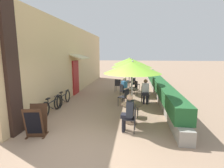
{
  "coord_description": "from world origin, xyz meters",
  "views": [
    {
      "loc": [
        1.3,
        -4.19,
        2.53
      ],
      "look_at": [
        0.15,
        4.47,
        1.0
      ],
      "focal_mm": 28.0,
      "sensor_mm": 36.0,
      "label": 1
    }
  ],
  "objects_px": {
    "cafe_chair_near_left": "(132,104)",
    "coffee_cup_mid": "(129,88)",
    "cafe_chair_far_right": "(134,87)",
    "cafe_chair_near_right": "(132,117)",
    "seated_patron_mid_right": "(125,87)",
    "coffee_cup_far": "(128,81)",
    "cafe_chair_mid_back": "(125,96)",
    "bicycle_second": "(64,98)",
    "patio_umbrella_near": "(132,68)",
    "seated_patron_near_right": "(128,111)",
    "patio_umbrella_far": "(129,61)",
    "cafe_chair_far_left": "(118,84)",
    "cafe_chair_mid_right": "(123,90)",
    "patio_table_near": "(132,109)",
    "bicycle_leaning": "(52,105)",
    "patio_table_far": "(129,85)",
    "seated_patron_mid_left": "(145,90)",
    "patio_umbrella_mid": "(132,63)",
    "cafe_chair_far_back": "(135,83)",
    "patio_table_mid": "(131,93)",
    "menu_board": "(36,121)",
    "cafe_chair_mid_left": "(145,93)"
  },
  "relations": [
    {
      "from": "cafe_chair_near_left",
      "to": "coffee_cup_mid",
      "type": "xyz_separation_m",
      "value": [
        -0.16,
        1.94,
        0.25
      ]
    },
    {
      "from": "cafe_chair_far_right",
      "to": "cafe_chair_near_right",
      "type": "bearing_deg",
      "value": 156.18
    },
    {
      "from": "seated_patron_mid_right",
      "to": "coffee_cup_far",
      "type": "height_order",
      "value": "seated_patron_mid_right"
    },
    {
      "from": "cafe_chair_mid_back",
      "to": "bicycle_second",
      "type": "height_order",
      "value": "cafe_chair_mid_back"
    },
    {
      "from": "patio_umbrella_near",
      "to": "cafe_chair_mid_back",
      "type": "height_order",
      "value": "patio_umbrella_near"
    },
    {
      "from": "seated_patron_near_right",
      "to": "coffee_cup_mid",
      "type": "distance_m",
      "value": 3.39
    },
    {
      "from": "cafe_chair_far_right",
      "to": "patio_umbrella_far",
      "type": "bearing_deg",
      "value": 6.01
    },
    {
      "from": "cafe_chair_far_left",
      "to": "coffee_cup_far",
      "type": "distance_m",
      "value": 0.69
    },
    {
      "from": "seated_patron_near_right",
      "to": "cafe_chair_mid_right",
      "type": "height_order",
      "value": "seated_patron_near_right"
    },
    {
      "from": "cafe_chair_mid_right",
      "to": "coffee_cup_far",
      "type": "bearing_deg",
      "value": 143.89
    },
    {
      "from": "patio_table_near",
      "to": "cafe_chair_mid_right",
      "type": "xyz_separation_m",
      "value": [
        -0.53,
        3.27,
        -0.0
      ]
    },
    {
      "from": "patio_umbrella_near",
      "to": "cafe_chair_mid_right",
      "type": "xyz_separation_m",
      "value": [
        -0.53,
        3.27,
        -1.53
      ]
    },
    {
      "from": "cafe_chair_far_left",
      "to": "patio_umbrella_near",
      "type": "bearing_deg",
      "value": -72.1
    },
    {
      "from": "cafe_chair_near_right",
      "to": "bicycle_leaning",
      "type": "xyz_separation_m",
      "value": [
        -3.42,
        1.36,
        -0.18
      ]
    },
    {
      "from": "patio_umbrella_near",
      "to": "patio_table_far",
      "type": "bearing_deg",
      "value": 93.07
    },
    {
      "from": "seated_patron_near_right",
      "to": "cafe_chair_far_right",
      "type": "distance_m",
      "value": 5.23
    },
    {
      "from": "cafe_chair_near_right",
      "to": "cafe_chair_mid_back",
      "type": "xyz_separation_m",
      "value": [
        -0.39,
        2.75,
        0.0
      ]
    },
    {
      "from": "patio_table_near",
      "to": "seated_patron_mid_left",
      "type": "relative_size",
      "value": 0.62
    },
    {
      "from": "patio_umbrella_mid",
      "to": "cafe_chair_far_back",
      "type": "xyz_separation_m",
      "value": [
        0.19,
        3.08,
        -1.53
      ]
    },
    {
      "from": "cafe_chair_far_right",
      "to": "cafe_chair_far_back",
      "type": "relative_size",
      "value": 1.0
    },
    {
      "from": "patio_umbrella_near",
      "to": "cafe_chair_near_left",
      "type": "height_order",
      "value": "patio_umbrella_near"
    },
    {
      "from": "patio_umbrella_mid",
      "to": "cafe_chair_far_left",
      "type": "relative_size",
      "value": 2.64
    },
    {
      "from": "patio_umbrella_mid",
      "to": "patio_umbrella_near",
      "type": "bearing_deg",
      "value": -88.13
    },
    {
      "from": "cafe_chair_near_right",
      "to": "patio_table_far",
      "type": "height_order",
      "value": "cafe_chair_near_right"
    },
    {
      "from": "patio_umbrella_near",
      "to": "coffee_cup_far",
      "type": "distance_m",
      "value": 5.35
    },
    {
      "from": "coffee_cup_far",
      "to": "patio_table_mid",
      "type": "bearing_deg",
      "value": -83.71
    },
    {
      "from": "seated_patron_mid_left",
      "to": "bicycle_second",
      "type": "height_order",
      "value": "seated_patron_mid_left"
    },
    {
      "from": "patio_table_mid",
      "to": "patio_table_far",
      "type": "height_order",
      "value": "same"
    },
    {
      "from": "cafe_chair_far_back",
      "to": "patio_table_mid",
      "type": "bearing_deg",
      "value": 33.38
    },
    {
      "from": "coffee_cup_far",
      "to": "bicycle_leaning",
      "type": "height_order",
      "value": "coffee_cup_far"
    },
    {
      "from": "patio_table_near",
      "to": "cafe_chair_far_left",
      "type": "bearing_deg",
      "value": 101.05
    },
    {
      "from": "seated_patron_mid_right",
      "to": "cafe_chair_mid_back",
      "type": "distance_m",
      "value": 1.33
    },
    {
      "from": "bicycle_leaning",
      "to": "menu_board",
      "type": "relative_size",
      "value": 1.8
    },
    {
      "from": "bicycle_second",
      "to": "menu_board",
      "type": "distance_m",
      "value": 3.31
    },
    {
      "from": "bicycle_leaning",
      "to": "cafe_chair_near_right",
      "type": "bearing_deg",
      "value": -21.02
    },
    {
      "from": "seated_patron_mid_left",
      "to": "patio_umbrella_mid",
      "type": "bearing_deg",
      "value": -2.79
    },
    {
      "from": "cafe_chair_mid_back",
      "to": "patio_table_far",
      "type": "distance_m",
      "value": 3.12
    },
    {
      "from": "seated_patron_mid_right",
      "to": "patio_umbrella_far",
      "type": "xyz_separation_m",
      "value": [
        0.16,
        1.81,
        1.36
      ]
    },
    {
      "from": "cafe_chair_near_left",
      "to": "bicycle_leaning",
      "type": "xyz_separation_m",
      "value": [
        -3.39,
        -0.1,
        -0.18
      ]
    },
    {
      "from": "patio_umbrella_near",
      "to": "cafe_chair_mid_left",
      "type": "height_order",
      "value": "patio_umbrella_near"
    },
    {
      "from": "patio_umbrella_mid",
      "to": "bicycle_second",
      "type": "bearing_deg",
      "value": -166.08
    },
    {
      "from": "cafe_chair_near_left",
      "to": "seated_patron_near_right",
      "type": "bearing_deg",
      "value": 1.62
    },
    {
      "from": "bicycle_leaning",
      "to": "menu_board",
      "type": "xyz_separation_m",
      "value": [
        0.51,
        -2.04,
        0.13
      ]
    },
    {
      "from": "coffee_cup_mid",
      "to": "bicycle_leaning",
      "type": "xyz_separation_m",
      "value": [
        -3.22,
        -2.03,
        -0.42
      ]
    },
    {
      "from": "cafe_chair_mid_back",
      "to": "patio_umbrella_far",
      "type": "bearing_deg",
      "value": 27.13
    },
    {
      "from": "cafe_chair_near_left",
      "to": "seated_patron_near_right",
      "type": "distance_m",
      "value": 1.46
    },
    {
      "from": "patio_umbrella_far",
      "to": "cafe_chair_far_back",
      "type": "bearing_deg",
      "value": 59.16
    },
    {
      "from": "cafe_chair_far_back",
      "to": "cafe_chair_mid_back",
      "type": "bearing_deg",
      "value": 29.69
    },
    {
      "from": "patio_table_near",
      "to": "cafe_chair_far_right",
      "type": "height_order",
      "value": "cafe_chair_far_right"
    },
    {
      "from": "bicycle_leaning",
      "to": "seated_patron_mid_left",
      "type": "bearing_deg",
      "value": 27.44
    }
  ]
}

